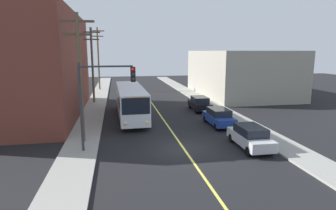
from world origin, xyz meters
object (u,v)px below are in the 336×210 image
Objects in this scene: parked_car_black at (200,103)px; utility_pole_far at (98,56)px; city_bus at (131,100)px; parked_car_silver at (250,137)px; parked_car_blue at (219,117)px; utility_pole_near at (80,73)px; utility_pole_mid at (92,62)px; traffic_signal_left_corner at (104,90)px.

utility_pole_far reaches higher than parked_car_black.
parked_car_silver is at bearing -54.45° from city_bus.
parked_car_silver is 6.28m from parked_car_blue.
parked_car_blue is 12.99m from utility_pole_near.
parked_car_black is 0.41× the size of utility_pole_far.
utility_pole_far is at bearing 89.93° from utility_pole_mid.
parked_car_blue is 1.00× the size of parked_car_black.
utility_pole_far is at bearing 90.80° from utility_pole_near.
parked_car_black is at bearing -58.31° from utility_pole_far.
parked_car_silver is 1.00× the size of parked_car_black.
utility_pole_mid reaches higher than parked_car_black.
parked_car_silver is 0.41× the size of utility_pole_far.
parked_car_blue is at bearing 90.26° from parked_car_silver.
traffic_signal_left_corner is at bearing -130.72° from parked_car_black.
parked_car_silver is at bearing -15.60° from utility_pole_near.
utility_pole_far reaches higher than parked_car_blue.
parked_car_blue is (-0.03, 6.28, 0.00)m from parked_car_silver.
utility_pole_mid is at bearing 150.58° from parked_car_black.
utility_pole_near is at bearing 129.19° from traffic_signal_left_corner.
utility_pole_near reaches higher than parked_car_silver.
utility_pole_mid is 1.61× the size of traffic_signal_left_corner.
utility_pole_far reaches higher than utility_pole_near.
utility_pole_near is (-12.09, -9.88, 4.47)m from parked_car_black.
utility_pole_far is 32.39m from traffic_signal_left_corner.
utility_pole_mid is at bearing 121.26° from parked_car_silver.
city_bus is 2.76× the size of parked_car_blue.
city_bus is 1.14× the size of utility_pole_far.
utility_pole_mid is 13.20m from utility_pole_far.
parked_car_black is 16.23m from traffic_signal_left_corner.
parked_car_black is (0.26, 6.92, 0.00)m from parked_car_blue.
utility_pole_far is (-0.42, 30.14, 0.72)m from utility_pole_near.
city_bus is 10.84m from utility_pole_mid.
utility_pole_near reaches higher than parked_car_blue.
city_bus is 8.46m from parked_car_black.
parked_car_blue is at bearing -31.26° from city_bus.
parked_car_blue is at bearing 26.81° from traffic_signal_left_corner.
parked_car_silver is at bearing -69.84° from utility_pole_far.
city_bus reaches higher than parked_car_blue.
utility_pole_mid is 0.90× the size of utility_pole_far.
utility_pole_mid reaches higher than traffic_signal_left_corner.
traffic_signal_left_corner is (-10.12, 1.18, 3.46)m from parked_car_silver.
parked_car_black is 15.11m from utility_pole_mid.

